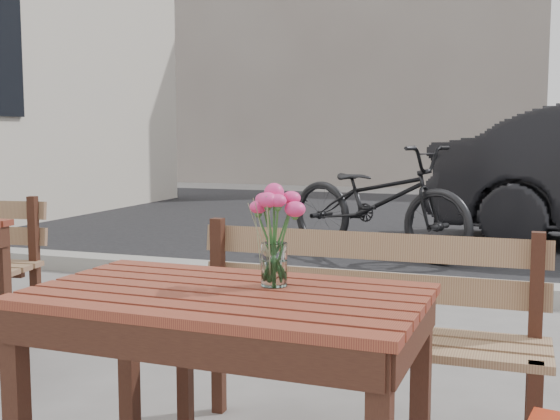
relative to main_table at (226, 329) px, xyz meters
name	(u,v)px	position (x,y,z in m)	size (l,w,h in m)	color
street	(449,245)	(0.09, 5.10, -0.53)	(30.00, 8.12, 0.12)	black
backdrop_buildings	(508,17)	(0.26, 14.43, 3.04)	(15.50, 4.00, 8.00)	gray
main_table	(226,329)	(0.00, 0.00, 0.00)	(1.10, 0.66, 0.67)	maroon
main_bench	(361,309)	(0.24, 0.65, -0.08)	(1.28, 0.39, 0.80)	#865F45
main_vase	(274,223)	(0.11, 0.10, 0.29)	(0.16, 0.16, 0.29)	white
bicycle	(377,201)	(-0.49, 4.45, -0.06)	(0.67, 1.92, 1.01)	black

